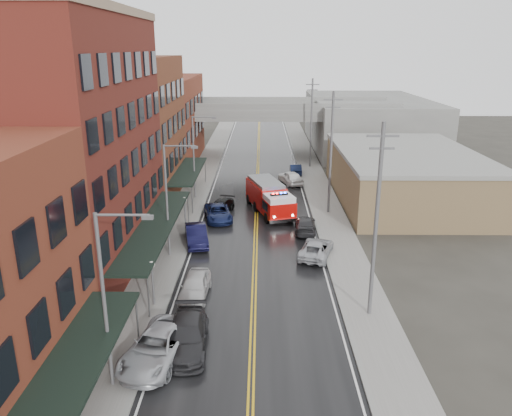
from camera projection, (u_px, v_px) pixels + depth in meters
name	position (u px, v px, depth m)	size (l,w,h in m)	color
road	(256.00, 230.00, 45.37)	(11.00, 160.00, 0.02)	black
sidewalk_left	(176.00, 229.00, 45.42)	(3.00, 160.00, 0.15)	slate
sidewalk_right	(336.00, 230.00, 45.27)	(3.00, 160.00, 0.15)	slate
curb_left	(194.00, 229.00, 45.41)	(0.30, 160.00, 0.15)	gray
curb_right	(318.00, 230.00, 45.29)	(0.30, 160.00, 0.15)	gray
brick_building_b	(71.00, 147.00, 36.08)	(9.00, 20.00, 18.00)	#592117
brick_building_c	(133.00, 130.00, 53.19)	(9.00, 15.00, 15.00)	brown
brick_building_far	(164.00, 121.00, 70.30)	(9.00, 20.00, 12.00)	maroon
tan_building	(405.00, 177.00, 53.96)	(14.00, 22.00, 5.00)	olive
right_far_block	(368.00, 123.00, 82.02)	(18.00, 30.00, 8.00)	slate
awning_0	(60.00, 388.00, 19.79)	(2.60, 16.00, 3.09)	black
awning_1	(156.00, 225.00, 37.87)	(2.60, 18.00, 3.09)	black
awning_2	(189.00, 171.00, 54.52)	(2.60, 13.00, 3.09)	black
globe_lamp_1	(152.00, 273.00, 31.40)	(0.44, 0.44, 3.12)	#59595B
globe_lamp_2	(185.00, 206.00, 44.73)	(0.44, 0.44, 3.12)	#59595B
street_lamp_0	(109.00, 291.00, 22.91)	(2.64, 0.22, 9.00)	#59595B
street_lamp_1	(170.00, 194.00, 38.13)	(2.64, 0.22, 9.00)	#59595B
street_lamp_2	(196.00, 152.00, 53.36)	(2.64, 0.22, 9.00)	#59595B
utility_pole_0	(376.00, 219.00, 29.09)	(1.80, 0.24, 12.00)	#59595B
utility_pole_1	(331.00, 151.00, 48.12)	(1.80, 0.24, 12.00)	#59595B
utility_pole_2	(311.00, 122.00, 67.15)	(1.80, 0.24, 12.00)	#59595B
overpass	(258.00, 117.00, 73.98)	(40.00, 10.00, 7.50)	slate
fire_truck	(270.00, 197.00, 49.65)	(5.20, 8.80, 3.06)	#B80C08
parked_car_left_2	(158.00, 347.00, 26.33)	(2.68, 5.82, 1.62)	#B2B5BB
parked_car_left_3	(187.00, 336.00, 27.37)	(2.22, 5.47, 1.59)	#242427
parked_car_left_4	(195.00, 286.00, 33.19)	(1.80, 4.47, 1.52)	silver
parked_car_left_5	(196.00, 235.00, 42.00)	(1.70, 4.86, 1.60)	black
parked_car_left_6	(218.00, 213.00, 47.92)	(2.38, 5.15, 1.43)	#131C47
parked_car_left_7	(220.00, 207.00, 49.77)	(1.85, 4.56, 1.32)	black
parked_car_right_0	(316.00, 249.00, 39.51)	(2.23, 4.84, 1.34)	#AAACB2
parked_car_right_1	(305.00, 224.00, 44.93)	(1.87, 4.59, 1.33)	#2A2A2D
parked_car_right_2	(291.00, 178.00, 60.50)	(1.91, 4.75, 1.62)	white
parked_car_right_3	(296.00, 169.00, 65.17)	(1.45, 4.15, 1.37)	black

